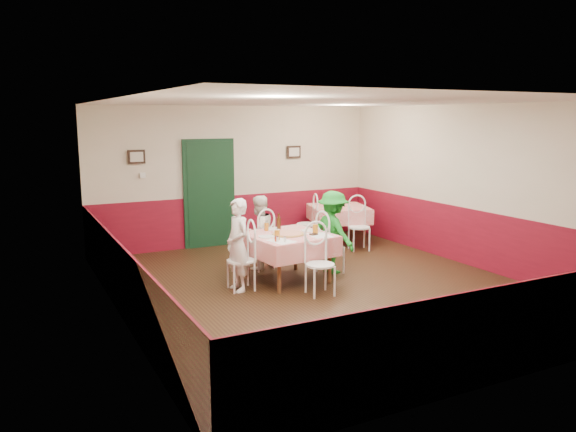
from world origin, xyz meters
name	(u,v)px	position (x,y,z in m)	size (l,w,h in m)	color
floor	(322,287)	(0.00, 0.00, 0.00)	(7.00, 7.00, 0.00)	black
ceiling	(325,101)	(0.00, 0.00, 2.80)	(7.00, 7.00, 0.00)	white
back_wall	(236,176)	(0.00, 3.50, 1.40)	(6.00, 0.10, 2.80)	beige
front_wall	(512,244)	(0.00, -3.50, 1.40)	(6.00, 0.10, 2.80)	beige
left_wall	(117,212)	(-3.00, 0.00, 1.40)	(0.10, 7.00, 2.80)	beige
right_wall	(473,186)	(3.00, 0.00, 1.40)	(0.10, 7.00, 2.80)	beige
wainscot_back	(237,219)	(0.00, 3.48, 0.50)	(6.00, 0.03, 1.00)	maroon
wainscot_front	(505,333)	(0.00, -3.48, 0.50)	(6.00, 0.03, 1.00)	maroon
wainscot_left	(122,282)	(-2.98, 0.00, 0.50)	(0.03, 7.00, 1.00)	maroon
wainscot_right	(469,237)	(2.98, 0.00, 0.50)	(0.03, 7.00, 1.00)	maroon
door	(209,195)	(-0.60, 3.45, 1.05)	(0.96, 0.06, 2.10)	black
picture_left	(136,157)	(-2.00, 3.45, 1.85)	(0.32, 0.03, 0.26)	black
picture_right	(294,152)	(1.30, 3.45, 1.85)	(0.32, 0.03, 0.26)	black
thermostat	(143,175)	(-1.90, 3.45, 1.50)	(0.10, 0.03, 0.10)	white
main_table	(288,258)	(-0.31, 0.57, 0.38)	(1.22, 1.22, 0.77)	red
second_table	(339,225)	(1.90, 2.57, 0.38)	(1.12, 1.12, 0.77)	red
chair_left	(241,261)	(-1.15, 0.47, 0.45)	(0.42, 0.42, 0.90)	white
chair_right	(330,246)	(0.54, 0.66, 0.45)	(0.42, 0.42, 0.90)	white
chair_far	(260,243)	(-0.40, 1.41, 0.45)	(0.42, 0.42, 0.90)	white
chair_near	(320,265)	(-0.21, -0.28, 0.45)	(0.42, 0.42, 0.90)	white
chair_second_a	(307,224)	(1.15, 2.57, 0.45)	(0.42, 0.42, 0.90)	white
chair_second_b	(359,227)	(1.90, 1.82, 0.45)	(0.42, 0.42, 0.90)	white
pizza	(288,234)	(-0.33, 0.52, 0.78)	(0.49, 0.49, 0.03)	#B74723
plate_left	(267,237)	(-0.70, 0.51, 0.77)	(0.25, 0.25, 0.01)	white
plate_right	(309,231)	(0.11, 0.63, 0.77)	(0.25, 0.25, 0.01)	white
plate_far	(273,229)	(-0.37, 1.00, 0.77)	(0.25, 0.25, 0.01)	white
glass_a	(277,235)	(-0.65, 0.26, 0.83)	(0.08, 0.08, 0.15)	#BF7219
glass_b	(315,229)	(0.08, 0.38, 0.84)	(0.08, 0.08, 0.15)	#BF7219
glass_c	(266,227)	(-0.49, 0.97, 0.82)	(0.07, 0.07, 0.13)	#BF7219
beer_bottle	(279,222)	(-0.28, 0.96, 0.88)	(0.07, 0.07, 0.25)	#381C0A
shaker_a	(278,239)	(-0.70, 0.13, 0.81)	(0.04, 0.04, 0.09)	silver
shaker_b	(285,239)	(-0.61, 0.08, 0.81)	(0.04, 0.04, 0.09)	silver
shaker_c	(276,239)	(-0.71, 0.16, 0.81)	(0.04, 0.04, 0.09)	#B23319
menu_left	(281,241)	(-0.63, 0.15, 0.76)	(0.30, 0.40, 0.00)	white
menu_right	(320,235)	(0.10, 0.25, 0.76)	(0.30, 0.40, 0.00)	white
wallet	(314,234)	(0.02, 0.32, 0.77)	(0.11, 0.09, 0.02)	black
diner_left	(238,245)	(-1.20, 0.46, 0.70)	(0.51, 0.33, 1.40)	gray
diner_far	(259,232)	(-0.41, 1.46, 0.63)	(0.62, 0.48, 1.27)	gray
diner_right	(333,232)	(0.59, 0.67, 0.69)	(0.89, 0.51, 1.38)	gray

